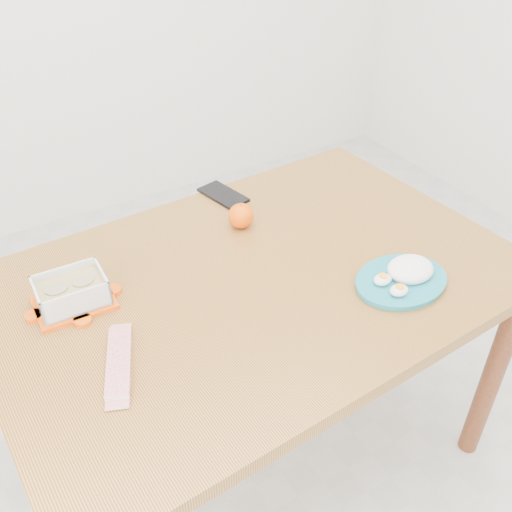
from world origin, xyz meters
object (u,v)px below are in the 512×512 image
dining_table (256,301)px  food_container (72,292)px  orange_fruit (241,216)px  rice_plate (404,275)px  smartphone (223,195)px

dining_table → food_container: (-0.43, 0.12, 0.13)m
orange_fruit → food_container: bearing=-169.9°
food_container → rice_plate: size_ratio=0.72×
smartphone → food_container: bearing=-166.5°
dining_table → food_container: size_ratio=7.50×
rice_plate → smartphone: rice_plate is taller
dining_table → smartphone: bearing=70.5°
smartphone → dining_table: bearing=-118.6°
dining_table → rice_plate: rice_plate is taller
food_container → orange_fruit: (0.50, 0.09, -0.00)m
dining_table → food_container: bearing=160.4°
orange_fruit → rice_plate: orange_fruit is taller
dining_table → orange_fruit: orange_fruit is taller
rice_plate → orange_fruit: bearing=115.6°
dining_table → rice_plate: 0.38m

